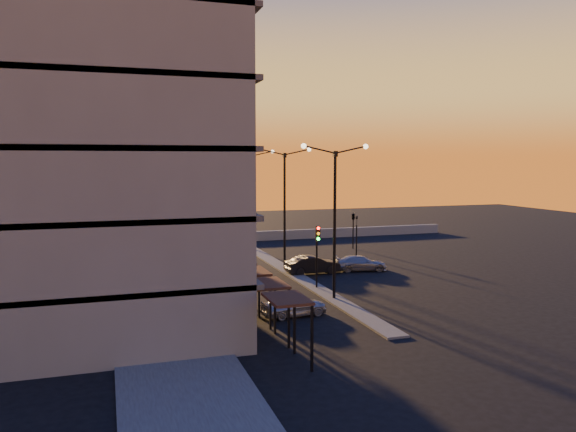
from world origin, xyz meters
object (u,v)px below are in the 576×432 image
Objects in this scene: traffic_light_main at (317,246)px; car_wagon at (361,263)px; streetlamp_mid at (285,198)px; car_hatchback at (294,305)px; car_sedan at (313,265)px.

car_wagon is (5.49, 4.92, -2.30)m from traffic_light_main.
car_hatchback is (-3.50, -12.64, -4.97)m from streetlamp_mid.
streetlamp_mid is 7.62m from traffic_light_main.
car_sedan is (5.05, 10.48, 0.06)m from car_hatchback.
car_wagon is at bearing -21.96° from streetlamp_mid.
car_hatchback is 0.90× the size of car_wagon.
traffic_light_main is 1.17× the size of car_hatchback.
traffic_light_main is 5.65m from car_sedan.
car_hatchback is 11.63m from car_sedan.
streetlamp_mid is 7.75m from car_wagon.
car_hatchback is 0.88× the size of car_sedan.
traffic_light_main is at bearing 144.45° from car_wagon.
car_sedan reaches higher than car_hatchback.
traffic_light_main is 1.03× the size of car_sedan.
traffic_light_main reaches higher than car_hatchback.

